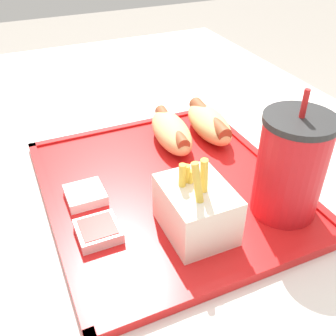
{
  "coord_description": "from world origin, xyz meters",
  "views": [
    {
      "loc": [
        0.41,
        -0.21,
        1.09
      ],
      "look_at": [
        -0.01,
        -0.02,
        0.76
      ],
      "focal_mm": 42.0,
      "sensor_mm": 36.0,
      "label": 1
    }
  ],
  "objects_px": {
    "fries_carton": "(196,208)",
    "sauce_cup_mayo": "(85,194)",
    "soda_cup": "(291,166)",
    "hot_dog_far": "(209,123)",
    "hot_dog_near": "(171,131)",
    "sauce_cup_ketchup": "(98,231)"
  },
  "relations": [
    {
      "from": "soda_cup",
      "to": "sauce_cup_mayo",
      "type": "bearing_deg",
      "value": -118.35
    },
    {
      "from": "soda_cup",
      "to": "fries_carton",
      "type": "relative_size",
      "value": 1.5
    },
    {
      "from": "soda_cup",
      "to": "sauce_cup_ketchup",
      "type": "xyz_separation_m",
      "value": [
        -0.05,
        -0.24,
        -0.06
      ]
    },
    {
      "from": "sauce_cup_ketchup",
      "to": "hot_dog_near",
      "type": "bearing_deg",
      "value": 133.07
    },
    {
      "from": "hot_dog_near",
      "to": "fries_carton",
      "type": "height_order",
      "value": "fries_carton"
    },
    {
      "from": "sauce_cup_ketchup",
      "to": "fries_carton",
      "type": "bearing_deg",
      "value": 71.37
    },
    {
      "from": "hot_dog_near",
      "to": "fries_carton",
      "type": "distance_m",
      "value": 0.21
    },
    {
      "from": "hot_dog_far",
      "to": "sauce_cup_mayo",
      "type": "relative_size",
      "value": 2.68
    },
    {
      "from": "soda_cup",
      "to": "hot_dog_far",
      "type": "distance_m",
      "value": 0.22
    },
    {
      "from": "hot_dog_far",
      "to": "hot_dog_near",
      "type": "bearing_deg",
      "value": -90.0
    },
    {
      "from": "hot_dog_far",
      "to": "fries_carton",
      "type": "bearing_deg",
      "value": -32.77
    },
    {
      "from": "soda_cup",
      "to": "hot_dog_far",
      "type": "relative_size",
      "value": 1.25
    },
    {
      "from": "fries_carton",
      "to": "hot_dog_near",
      "type": "bearing_deg",
      "value": 163.95
    },
    {
      "from": "sauce_cup_mayo",
      "to": "hot_dog_near",
      "type": "bearing_deg",
      "value": 116.57
    },
    {
      "from": "soda_cup",
      "to": "sauce_cup_ketchup",
      "type": "relative_size",
      "value": 3.34
    },
    {
      "from": "fries_carton",
      "to": "sauce_cup_ketchup",
      "type": "bearing_deg",
      "value": -108.63
    },
    {
      "from": "soda_cup",
      "to": "fries_carton",
      "type": "distance_m",
      "value": 0.13
    },
    {
      "from": "fries_carton",
      "to": "sauce_cup_ketchup",
      "type": "distance_m",
      "value": 0.13
    },
    {
      "from": "soda_cup",
      "to": "fries_carton",
      "type": "xyz_separation_m",
      "value": [
        -0.01,
        -0.13,
        -0.04
      ]
    },
    {
      "from": "hot_dog_far",
      "to": "sauce_cup_mayo",
      "type": "xyz_separation_m",
      "value": [
        0.09,
        -0.24,
        -0.02
      ]
    },
    {
      "from": "sauce_cup_mayo",
      "to": "sauce_cup_ketchup",
      "type": "relative_size",
      "value": 1.0
    },
    {
      "from": "fries_carton",
      "to": "sauce_cup_mayo",
      "type": "bearing_deg",
      "value": -135.86
    }
  ]
}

